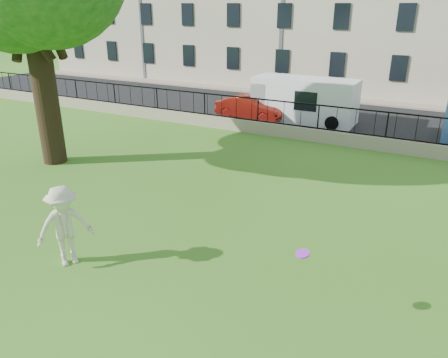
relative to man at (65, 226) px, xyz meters
The scene contains 9 objects.
ground 2.72m from the man, 20.02° to the left, with size 120.00×120.00×0.00m, color #3F721B.
retaining_wall 13.10m from the man, 79.56° to the left, with size 50.00×0.40×0.60m, color gray.
iron_railing 13.08m from the man, 79.56° to the left, with size 50.00×0.05×1.13m.
street 17.75m from the man, 82.31° to the left, with size 60.00×9.00×0.01m, color black.
sidewalk 22.91m from the man, 84.05° to the left, with size 60.00×1.40×0.12m, color gray.
man is the anchor object (origin of this frame).
frisbee 5.70m from the man, ahead, with size 0.27×0.27×0.03m, color #AD28E4.
red_sedan 15.42m from the man, 97.94° to the left, with size 1.33×3.83×1.26m, color maroon.
white_van 16.28m from the man, 87.90° to the left, with size 5.46×2.13×2.29m, color white.
Camera 1 is at (5.31, -7.24, 5.95)m, focal length 35.00 mm.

